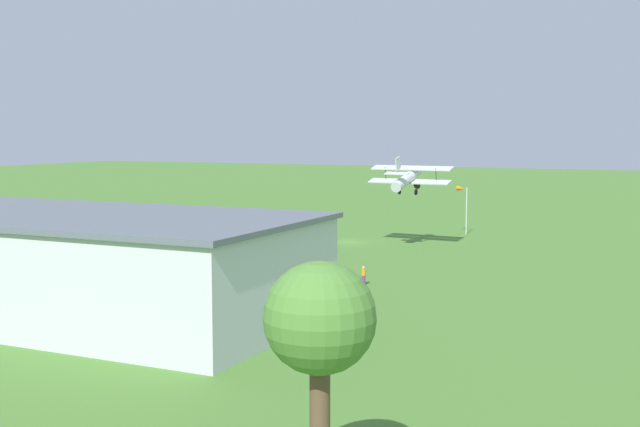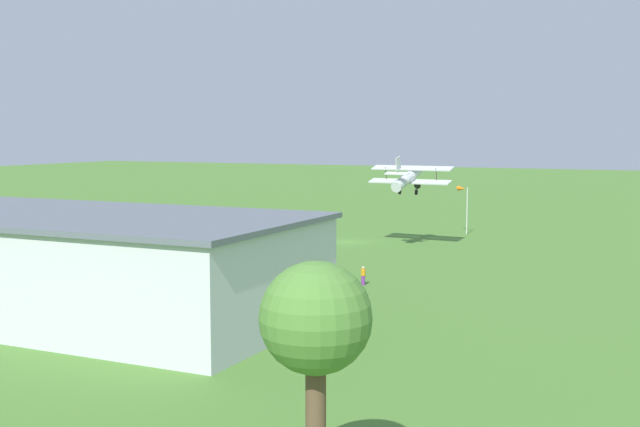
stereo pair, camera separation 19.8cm
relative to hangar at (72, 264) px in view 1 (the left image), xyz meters
name	(u,v)px [view 1 (the left image)]	position (x,y,z in m)	size (l,w,h in m)	color
ground_plane	(348,242)	(-2.66, -41.46, -3.49)	(400.00, 400.00, 0.00)	#47752D
hangar	(72,264)	(0.00, 0.00, 0.00)	(32.96, 16.21, 6.96)	silver
biplane	(408,178)	(-9.87, -40.88, 4.00)	(9.22, 7.16, 4.23)	silver
car_grey	(66,258)	(14.05, -14.66, -2.66)	(2.30, 4.65, 1.58)	slate
person_at_fence_line	(364,276)	(-13.89, -18.19, -2.73)	(0.52, 0.52, 1.54)	#72338C
person_near_hangar_door	(329,291)	(-13.99, -11.13, -2.72)	(0.54, 0.54, 1.55)	#72338C
person_crossing_taxiway	(285,267)	(-6.54, -18.57, -2.60)	(0.39, 0.39, 1.76)	#B23333
tree_at_field_edge	(320,323)	(-27.22, 18.66, 2.76)	(3.65, 3.65, 8.25)	brown
windsock	(462,192)	(-12.34, -53.91, 1.68)	(1.46, 1.27, 5.87)	silver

